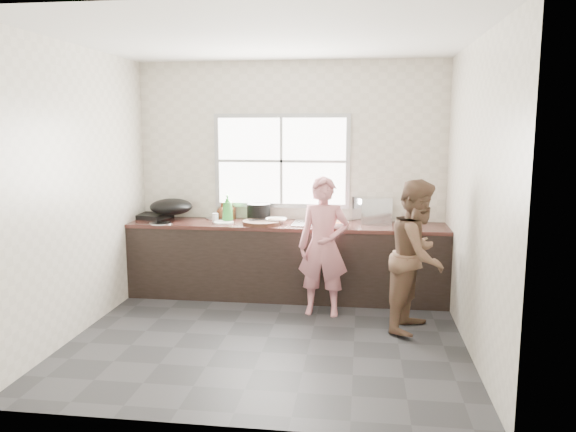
# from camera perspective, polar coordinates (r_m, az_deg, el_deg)

# --- Properties ---
(floor) EXTENTS (3.60, 3.20, 0.01)m
(floor) POSITION_cam_1_polar(r_m,az_deg,el_deg) (5.39, -2.01, -12.24)
(floor) COLOR #28282B
(floor) RESTS_ON ground
(ceiling) EXTENTS (3.60, 3.20, 0.01)m
(ceiling) POSITION_cam_1_polar(r_m,az_deg,el_deg) (5.07, -2.19, 17.61)
(ceiling) COLOR silver
(ceiling) RESTS_ON wall_back
(wall_back) EXTENTS (3.60, 0.01, 2.70)m
(wall_back) POSITION_cam_1_polar(r_m,az_deg,el_deg) (6.63, 0.23, 3.88)
(wall_back) COLOR beige
(wall_back) RESTS_ON ground
(wall_left) EXTENTS (0.01, 3.20, 2.70)m
(wall_left) POSITION_cam_1_polar(r_m,az_deg,el_deg) (5.64, -20.50, 2.37)
(wall_left) COLOR silver
(wall_left) RESTS_ON ground
(wall_right) EXTENTS (0.01, 3.20, 2.70)m
(wall_right) POSITION_cam_1_polar(r_m,az_deg,el_deg) (5.07, 18.45, 1.78)
(wall_right) COLOR beige
(wall_right) RESTS_ON ground
(wall_front) EXTENTS (3.60, 0.01, 2.70)m
(wall_front) POSITION_cam_1_polar(r_m,az_deg,el_deg) (3.50, -6.51, -0.94)
(wall_front) COLOR beige
(wall_front) RESTS_ON ground
(cabinet) EXTENTS (3.60, 0.62, 0.82)m
(cabinet) POSITION_cam_1_polar(r_m,az_deg,el_deg) (6.48, -0.13, -4.68)
(cabinet) COLOR black
(cabinet) RESTS_ON floor
(countertop) EXTENTS (3.60, 0.64, 0.04)m
(countertop) POSITION_cam_1_polar(r_m,az_deg,el_deg) (6.39, -0.13, -0.93)
(countertop) COLOR #371B16
(countertop) RESTS_ON cabinet
(sink) EXTENTS (0.55, 0.45, 0.02)m
(sink) POSITION_cam_1_polar(r_m,az_deg,el_deg) (6.35, 3.00, -0.78)
(sink) COLOR silver
(sink) RESTS_ON countertop
(faucet) EXTENTS (0.02, 0.02, 0.30)m
(faucet) POSITION_cam_1_polar(r_m,az_deg,el_deg) (6.52, 3.15, 0.77)
(faucet) COLOR silver
(faucet) RESTS_ON countertop
(window_frame) EXTENTS (1.60, 0.05, 1.10)m
(window_frame) POSITION_cam_1_polar(r_m,az_deg,el_deg) (6.61, -0.65, 5.61)
(window_frame) COLOR #9EA0A5
(window_frame) RESTS_ON wall_back
(window_glazing) EXTENTS (1.50, 0.01, 1.00)m
(window_glazing) POSITION_cam_1_polar(r_m,az_deg,el_deg) (6.59, -0.68, 5.59)
(window_glazing) COLOR white
(window_glazing) RESTS_ON window_frame
(woman) EXTENTS (0.52, 0.36, 1.35)m
(woman) POSITION_cam_1_polar(r_m,az_deg,el_deg) (5.84, 3.62, -3.56)
(woman) COLOR #D27E86
(woman) RESTS_ON floor
(person_side) EXTENTS (0.78, 0.87, 1.46)m
(person_side) POSITION_cam_1_polar(r_m,az_deg,el_deg) (5.51, 13.04, -3.95)
(person_side) COLOR brown
(person_side) RESTS_ON floor
(cutting_board) EXTENTS (0.55, 0.55, 0.04)m
(cutting_board) POSITION_cam_1_polar(r_m,az_deg,el_deg) (6.32, -2.69, -0.67)
(cutting_board) COLOR #341E14
(cutting_board) RESTS_ON countertop
(cleaver) EXTENTS (0.22, 0.17, 0.01)m
(cleaver) POSITION_cam_1_polar(r_m,az_deg,el_deg) (6.37, -3.14, -0.41)
(cleaver) COLOR silver
(cleaver) RESTS_ON cutting_board
(bowl_mince) EXTENTS (0.27, 0.27, 0.06)m
(bowl_mince) POSITION_cam_1_polar(r_m,az_deg,el_deg) (6.38, -1.20, -0.50)
(bowl_mince) COLOR white
(bowl_mince) RESTS_ON countertop
(bowl_crabs) EXTENTS (0.22, 0.22, 0.06)m
(bowl_crabs) POSITION_cam_1_polar(r_m,az_deg,el_deg) (6.12, 5.16, -0.96)
(bowl_crabs) COLOR white
(bowl_crabs) RESTS_ON countertop
(bowl_held) EXTENTS (0.25, 0.25, 0.07)m
(bowl_held) POSITION_cam_1_polar(r_m,az_deg,el_deg) (6.20, 3.00, -0.76)
(bowl_held) COLOR silver
(bowl_held) RESTS_ON countertop
(black_pot) EXTENTS (0.36, 0.36, 0.20)m
(black_pot) POSITION_cam_1_polar(r_m,az_deg,el_deg) (6.58, -2.99, 0.40)
(black_pot) COLOR black
(black_pot) RESTS_ON countertop
(plate_food) EXTENTS (0.29, 0.29, 0.02)m
(plate_food) POSITION_cam_1_polar(r_m,az_deg,el_deg) (6.43, -6.55, -0.66)
(plate_food) COLOR white
(plate_food) RESTS_ON countertop
(bottle_green) EXTENTS (0.14, 0.14, 0.32)m
(bottle_green) POSITION_cam_1_polar(r_m,az_deg,el_deg) (6.50, -6.16, 0.80)
(bottle_green) COLOR green
(bottle_green) RESTS_ON countertop
(bottle_brown_tall) EXTENTS (0.10, 0.10, 0.19)m
(bottle_brown_tall) POSITION_cam_1_polar(r_m,az_deg,el_deg) (6.72, -5.83, 0.51)
(bottle_brown_tall) COLOR #4A2812
(bottle_brown_tall) RESTS_ON countertop
(bottle_brown_short) EXTENTS (0.17, 0.17, 0.18)m
(bottle_brown_short) POSITION_cam_1_polar(r_m,az_deg,el_deg) (6.75, -6.64, 0.49)
(bottle_brown_short) COLOR #4A2312
(bottle_brown_short) RESTS_ON countertop
(glass_jar) EXTENTS (0.08, 0.08, 0.10)m
(glass_jar) POSITION_cam_1_polar(r_m,az_deg,el_deg) (6.52, -7.40, -0.17)
(glass_jar) COLOR white
(glass_jar) RESTS_ON countertop
(burner) EXTENTS (0.45, 0.45, 0.06)m
(burner) POSITION_cam_1_polar(r_m,az_deg,el_deg) (6.93, -13.60, 0.01)
(burner) COLOR black
(burner) RESTS_ON countertop
(wok) EXTENTS (0.66, 0.66, 0.19)m
(wok) POSITION_cam_1_polar(r_m,az_deg,el_deg) (6.77, -11.78, 0.93)
(wok) COLOR black
(wok) RESTS_ON burner
(dish_rack) EXTENTS (0.46, 0.40, 0.29)m
(dish_rack) POSITION_cam_1_polar(r_m,az_deg,el_deg) (6.53, 8.54, 0.64)
(dish_rack) COLOR #BABCC1
(dish_rack) RESTS_ON countertop
(pot_lid_left) EXTENTS (0.31, 0.31, 0.01)m
(pot_lid_left) POSITION_cam_1_polar(r_m,az_deg,el_deg) (6.53, -12.80, -0.72)
(pot_lid_left) COLOR #A9ACB0
(pot_lid_left) RESTS_ON countertop
(pot_lid_right) EXTENTS (0.37, 0.37, 0.01)m
(pot_lid_right) POSITION_cam_1_polar(r_m,az_deg,el_deg) (6.75, -7.16, -0.22)
(pot_lid_right) COLOR #A4A7AB
(pot_lid_right) RESTS_ON countertop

